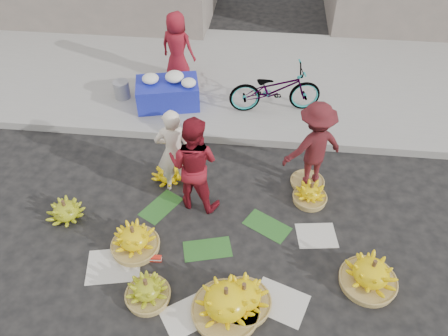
# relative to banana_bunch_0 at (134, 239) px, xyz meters

# --- Properties ---
(ground) EXTENTS (80.00, 80.00, 0.00)m
(ground) POSITION_rel_banana_bunch_0_xyz_m (1.08, 0.29, -0.19)
(ground) COLOR black
(ground) RESTS_ON ground
(curb) EXTENTS (40.00, 0.25, 0.15)m
(curb) POSITION_rel_banana_bunch_0_xyz_m (1.08, 2.49, -0.12)
(curb) COLOR gray
(curb) RESTS_ON ground
(sidewalk) EXTENTS (40.00, 4.00, 0.12)m
(sidewalk) POSITION_rel_banana_bunch_0_xyz_m (1.08, 4.59, -0.13)
(sidewalk) COLOR gray
(sidewalk) RESTS_ON ground
(newspaper_scatter) EXTENTS (3.20, 1.80, 0.00)m
(newspaper_scatter) POSITION_rel_banana_bunch_0_xyz_m (1.08, -0.51, -0.19)
(newspaper_scatter) COLOR silver
(newspaper_scatter) RESTS_ON ground
(banana_leaves) EXTENTS (2.00, 1.00, 0.00)m
(banana_leaves) POSITION_rel_banana_bunch_0_xyz_m (0.98, 0.49, -0.19)
(banana_leaves) COLOR #1F561C
(banana_leaves) RESTS_ON ground
(banana_bunch_0) EXTENTS (0.74, 0.74, 0.45)m
(banana_bunch_0) POSITION_rel_banana_bunch_0_xyz_m (0.00, 0.00, 0.00)
(banana_bunch_0) COLOR olive
(banana_bunch_0) RESTS_ON ground
(banana_bunch_1) EXTENTS (0.54, 0.54, 0.39)m
(banana_bunch_1) POSITION_rel_banana_bunch_0_xyz_m (0.35, -0.73, -0.03)
(banana_bunch_1) COLOR olive
(banana_bunch_1) RESTS_ON ground
(banana_bunch_2) EXTENTS (0.90, 0.90, 0.54)m
(banana_bunch_2) POSITION_rel_banana_bunch_0_xyz_m (1.33, -0.82, 0.05)
(banana_bunch_2) COLOR olive
(banana_bunch_2) RESTS_ON ground
(banana_bunch_3) EXTENTS (0.71, 0.71, 0.46)m
(banana_bunch_3) POSITION_rel_banana_bunch_0_xyz_m (1.53, -0.70, 0.01)
(banana_bunch_3) COLOR olive
(banana_bunch_3) RESTS_ON ground
(banana_bunch_4) EXTENTS (0.82, 0.82, 0.48)m
(banana_bunch_4) POSITION_rel_banana_bunch_0_xyz_m (3.08, -0.22, 0.02)
(banana_bunch_4) COLOR olive
(banana_bunch_4) RESTS_ON ground
(banana_bunch_5) EXTENTS (0.50, 0.50, 0.37)m
(banana_bunch_5) POSITION_rel_banana_bunch_0_xyz_m (2.40, 1.16, -0.04)
(banana_bunch_5) COLOR olive
(banana_bunch_5) RESTS_ON ground
(banana_bunch_6) EXTENTS (0.60, 0.60, 0.33)m
(banana_bunch_6) POSITION_rel_banana_bunch_0_xyz_m (-1.14, 0.45, -0.05)
(banana_bunch_6) COLOR #849B16
(banana_bunch_6) RESTS_ON ground
(banana_bunch_7) EXTENTS (0.59, 0.59, 0.31)m
(banana_bunch_7) POSITION_rel_banana_bunch_0_xyz_m (0.18, 1.39, -0.06)
(banana_bunch_7) COLOR yellow
(banana_bunch_7) RESTS_ON ground
(basket_spare) EXTENTS (0.63, 0.63, 0.06)m
(basket_spare) POSITION_rel_banana_bunch_0_xyz_m (2.38, 1.53, -0.16)
(basket_spare) COLOR olive
(basket_spare) RESTS_ON ground
(incense_stack) EXTENTS (0.20, 0.07, 0.08)m
(incense_stack) POSITION_rel_banana_bunch_0_xyz_m (0.30, -0.18, -0.14)
(incense_stack) COLOR red
(incense_stack) RESTS_ON ground
(vendor_cream) EXTENTS (0.59, 0.45, 1.45)m
(vendor_cream) POSITION_rel_banana_bunch_0_xyz_m (0.34, 1.23, 0.54)
(vendor_cream) COLOR white
(vendor_cream) RESTS_ON ground
(vendor_red) EXTENTS (0.85, 0.72, 1.54)m
(vendor_red) POSITION_rel_banana_bunch_0_xyz_m (0.68, 0.95, 0.58)
(vendor_red) COLOR maroon
(vendor_red) RESTS_ON ground
(man_striped) EXTENTS (1.09, 0.91, 1.47)m
(man_striped) POSITION_rel_banana_bunch_0_xyz_m (2.39, 1.58, 0.54)
(man_striped) COLOR maroon
(man_striped) RESTS_ON ground
(flower_table) EXTENTS (1.28, 0.96, 0.67)m
(flower_table) POSITION_rel_banana_bunch_0_xyz_m (-0.20, 3.30, 0.20)
(flower_table) COLOR #1920A5
(flower_table) RESTS_ON sidewalk
(grey_bucket) EXTENTS (0.30, 0.30, 0.34)m
(grey_bucket) POSITION_rel_banana_bunch_0_xyz_m (-1.14, 3.44, 0.10)
(grey_bucket) COLOR gray
(grey_bucket) RESTS_ON sidewalk
(flower_vendor) EXTENTS (0.79, 0.63, 1.42)m
(flower_vendor) POSITION_rel_banana_bunch_0_xyz_m (-0.16, 4.20, 0.64)
(flower_vendor) COLOR maroon
(flower_vendor) RESTS_ON sidewalk
(bicycle) EXTENTS (0.87, 1.76, 0.88)m
(bicycle) POSITION_rel_banana_bunch_0_xyz_m (1.79, 3.35, 0.37)
(bicycle) COLOR gray
(bicycle) RESTS_ON sidewalk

